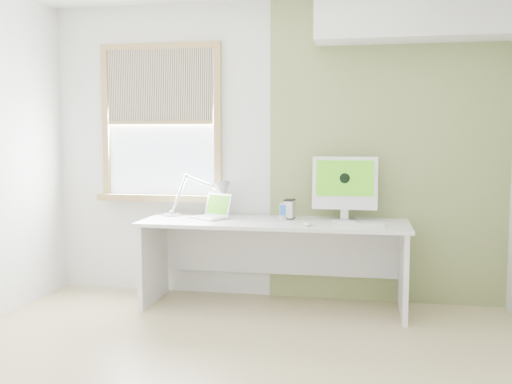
% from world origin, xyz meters
% --- Properties ---
extents(room, '(4.04, 3.54, 2.64)m').
position_xyz_m(room, '(0.00, 0.00, 1.30)').
color(room, '#CAB582').
rests_on(room, ground).
extents(accent_wall, '(2.00, 0.02, 2.60)m').
position_xyz_m(accent_wall, '(1.00, 1.74, 1.30)').
color(accent_wall, '#808F55').
rests_on(accent_wall, room).
extents(soffit, '(1.60, 0.40, 0.42)m').
position_xyz_m(soffit, '(1.20, 1.57, 2.40)').
color(soffit, white).
rests_on(soffit, room).
extents(window, '(1.20, 0.14, 1.42)m').
position_xyz_m(window, '(-1.00, 1.71, 1.54)').
color(window, olive).
rests_on(window, room).
extents(desk, '(2.20, 0.70, 0.73)m').
position_xyz_m(desk, '(0.09, 1.44, 0.53)').
color(desk, silver).
rests_on(desk, room).
extents(desk_lamp, '(0.67, 0.27, 0.37)m').
position_xyz_m(desk_lamp, '(-0.48, 1.56, 0.92)').
color(desk_lamp, silver).
rests_on(desk_lamp, desk).
extents(laptop, '(0.38, 0.37, 0.21)m').
position_xyz_m(laptop, '(-0.45, 1.45, 0.78)').
color(laptop, silver).
rests_on(laptop, desk).
extents(phone_dock, '(0.09, 0.09, 0.14)m').
position_xyz_m(phone_dock, '(0.15, 1.47, 0.77)').
color(phone_dock, silver).
rests_on(phone_dock, desk).
extents(external_drive, '(0.09, 0.13, 0.17)m').
position_xyz_m(external_drive, '(0.20, 1.54, 0.81)').
color(external_drive, silver).
rests_on(external_drive, desk).
extents(imac, '(0.54, 0.18, 0.53)m').
position_xyz_m(imac, '(0.66, 1.56, 1.03)').
color(imac, silver).
rests_on(imac, desk).
extents(keyboard, '(0.40, 0.15, 0.02)m').
position_xyz_m(keyboard, '(0.79, 1.25, 0.74)').
color(keyboard, white).
rests_on(keyboard, desk).
extents(mouse, '(0.08, 0.11, 0.03)m').
position_xyz_m(mouse, '(0.39, 1.18, 0.75)').
color(mouse, white).
rests_on(mouse, desk).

